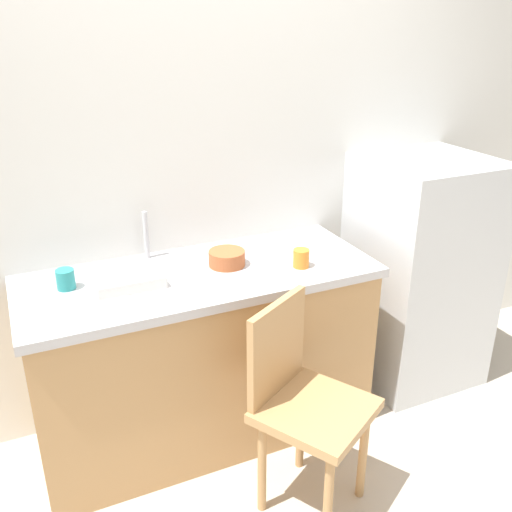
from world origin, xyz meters
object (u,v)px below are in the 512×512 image
terracotta_bowl (227,258)px  cup_orange (301,258)px  refrigerator (419,272)px  chair (302,399)px  dish_tray (128,279)px  cup_teal (66,279)px

terracotta_bowl → cup_orange: (0.29, -0.15, 0.01)m
refrigerator → terracotta_bowl: size_ratio=7.54×
cup_orange → chair: bearing=-116.6°
chair → cup_orange: cup_orange is taller
dish_tray → cup_orange: cup_orange is taller
terracotta_bowl → cup_orange: 0.33m
chair → cup_teal: 1.07m
cup_orange → cup_teal: (-0.98, 0.21, 0.00)m
refrigerator → dish_tray: refrigerator is taller
refrigerator → cup_orange: (-0.80, -0.14, 0.28)m
refrigerator → chair: bearing=-150.9°
refrigerator → terracotta_bowl: 1.13m
dish_tray → cup_teal: (-0.24, 0.07, 0.02)m
chair → dish_tray: dish_tray is taller
refrigerator → cup_orange: size_ratio=14.96×
cup_teal → dish_tray: bearing=-16.4°
dish_tray → cup_orange: 0.76m
refrigerator → cup_teal: refrigerator is taller
refrigerator → chair: size_ratio=1.38×
terracotta_bowl → cup_teal: bearing=175.4°
dish_tray → terracotta_bowl: size_ratio=1.71×
refrigerator → terracotta_bowl: refrigerator is taller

